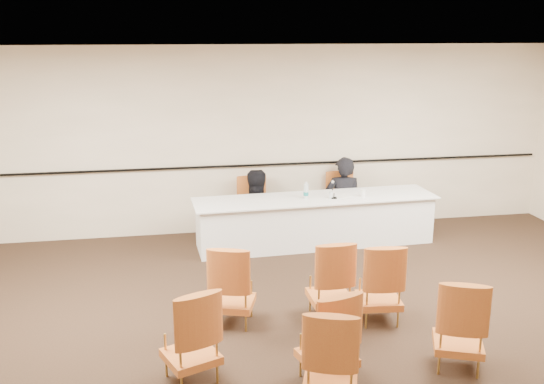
{
  "coord_description": "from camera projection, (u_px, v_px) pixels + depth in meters",
  "views": [
    {
      "loc": [
        -1.47,
        -5.5,
        3.2
      ],
      "look_at": [
        0.0,
        2.6,
        1.0
      ],
      "focal_mm": 40.0,
      "sensor_mm": 36.0,
      "label": 1
    }
  ],
  "objects": [
    {
      "name": "floor",
      "position": [
        316.0,
        348.0,
        6.31
      ],
      "size": [
        10.0,
        10.0,
        0.0
      ],
      "primitive_type": "plane",
      "color": "black",
      "rests_on": "ground"
    },
    {
      "name": "ceiling",
      "position": [
        323.0,
        54.0,
        5.54
      ],
      "size": [
        10.0,
        10.0,
        0.0
      ],
      "primitive_type": "plane",
      "rotation": [
        3.14,
        0.0,
        0.0
      ],
      "color": "white",
      "rests_on": "ground"
    },
    {
      "name": "wall_back",
      "position": [
        256.0,
        140.0,
        9.73
      ],
      "size": [
        10.0,
        0.04,
        3.0
      ],
      "primitive_type": "cube",
      "color": "beige",
      "rests_on": "ground"
    },
    {
      "name": "wall_rail",
      "position": [
        257.0,
        165.0,
        9.79
      ],
      "size": [
        9.8,
        0.04,
        0.03
      ],
      "primitive_type": "cube",
      "color": "black",
      "rests_on": "wall_back"
    },
    {
      "name": "panel_table",
      "position": [
        315.0,
        221.0,
        9.31
      ],
      "size": [
        3.75,
        1.02,
        0.74
      ],
      "primitive_type": null,
      "rotation": [
        0.0,
        0.0,
        0.04
      ],
      "color": "white",
      "rests_on": "ground"
    },
    {
      "name": "panelist_main",
      "position": [
        343.0,
        206.0,
        9.96
      ],
      "size": [
        0.67,
        0.51,
        1.67
      ],
      "primitive_type": "imported",
      "rotation": [
        0.0,
        0.0,
        2.95
      ],
      "color": "black",
      "rests_on": "ground"
    },
    {
      "name": "panelist_main_chair",
      "position": [
        343.0,
        202.0,
        9.94
      ],
      "size": [
        0.52,
        0.52,
        0.95
      ],
      "primitive_type": null,
      "rotation": [
        0.0,
        0.0,
        0.04
      ],
      "color": "#B1471F",
      "rests_on": "ground"
    },
    {
      "name": "panelist_second",
      "position": [
        254.0,
        220.0,
        9.68
      ],
      "size": [
        0.92,
        0.79,
        1.65
      ],
      "primitive_type": "imported",
      "rotation": [
        0.0,
        0.0,
        3.36
      ],
      "color": "black",
      "rests_on": "ground"
    },
    {
      "name": "panelist_second_chair",
      "position": [
        254.0,
        208.0,
        9.62
      ],
      "size": [
        0.52,
        0.52,
        0.95
      ],
      "primitive_type": null,
      "rotation": [
        0.0,
        0.0,
        0.04
      ],
      "color": "#B1471F",
      "rests_on": "ground"
    },
    {
      "name": "papers",
      "position": [
        341.0,
        196.0,
        9.28
      ],
      "size": [
        0.36,
        0.32,
        0.0
      ],
      "primitive_type": "cube",
      "rotation": [
        0.0,
        0.0,
        0.42
      ],
      "color": "white",
      "rests_on": "panel_table"
    },
    {
      "name": "microphone",
      "position": [
        334.0,
        190.0,
        9.13
      ],
      "size": [
        0.11,
        0.19,
        0.26
      ],
      "primitive_type": null,
      "rotation": [
        0.0,
        0.0,
        -0.1
      ],
      "color": "black",
      "rests_on": "panel_table"
    },
    {
      "name": "water_bottle",
      "position": [
        306.0,
        190.0,
        9.14
      ],
      "size": [
        0.09,
        0.09,
        0.26
      ],
      "primitive_type": null,
      "rotation": [
        0.0,
        0.0,
        -0.19
      ],
      "color": "#16797C",
      "rests_on": "panel_table"
    },
    {
      "name": "drinking_glass",
      "position": [
        331.0,
        195.0,
        9.16
      ],
      "size": [
        0.08,
        0.08,
        0.1
      ],
      "primitive_type": "cylinder",
      "rotation": [
        0.0,
        0.0,
        0.4
      ],
      "color": "silver",
      "rests_on": "panel_table"
    },
    {
      "name": "coffee_cup",
      "position": [
        363.0,
        193.0,
        9.24
      ],
      "size": [
        0.09,
        0.09,
        0.12
      ],
      "primitive_type": "cylinder",
      "rotation": [
        0.0,
        0.0,
        0.21
      ],
      "color": "white",
      "rests_on": "panel_table"
    },
    {
      "name": "aud_chair_front_left",
      "position": [
        233.0,
        284.0,
        6.74
      ],
      "size": [
        0.63,
        0.63,
        0.95
      ],
      "primitive_type": null,
      "rotation": [
        0.0,
        0.0,
        -0.32
      ],
      "color": "#B1471F",
      "rests_on": "ground"
    },
    {
      "name": "aud_chair_front_mid",
      "position": [
        330.0,
        278.0,
        6.89
      ],
      "size": [
        0.51,
        0.51,
        0.95
      ],
      "primitive_type": null,
      "rotation": [
        0.0,
        0.0,
        0.02
      ],
      "color": "#B1471F",
      "rests_on": "ground"
    },
    {
      "name": "aud_chair_front_right",
      "position": [
        380.0,
        282.0,
        6.8
      ],
      "size": [
        0.55,
        0.55,
        0.95
      ],
      "primitive_type": null,
      "rotation": [
        0.0,
        0.0,
        -0.1
      ],
      "color": "#B1471F",
      "rests_on": "ground"
    },
    {
      "name": "aud_chair_back_left",
      "position": [
        190.0,
        334.0,
        5.62
      ],
      "size": [
        0.65,
        0.65,
        0.95
      ],
      "primitive_type": null,
      "rotation": [
        0.0,
        0.0,
        0.38
      ],
      "color": "#B1471F",
      "rests_on": "ground"
    },
    {
      "name": "aud_chair_back_mid",
      "position": [
        327.0,
        336.0,
        5.6
      ],
      "size": [
        0.62,
        0.62,
        0.95
      ],
      "primitive_type": null,
      "rotation": [
        0.0,
        0.0,
        0.28
      ],
      "color": "#B1471F",
      "rests_on": "ground"
    },
    {
      "name": "aud_chair_back_right",
      "position": [
        460.0,
        322.0,
        5.85
      ],
      "size": [
        0.65,
        0.65,
        0.95
      ],
      "primitive_type": null,
      "rotation": [
        0.0,
        0.0,
        -0.38
      ],
      "color": "#B1471F",
      "rests_on": "ground"
    },
    {
      "name": "aud_chair_extra",
      "position": [
        331.0,
        356.0,
        5.25
      ],
      "size": [
        0.64,
        0.64,
        0.95
      ],
      "primitive_type": null,
      "rotation": [
        0.0,
        0.0,
        -0.34
      ],
      "color": "#B1471F",
      "rests_on": "ground"
    }
  ]
}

